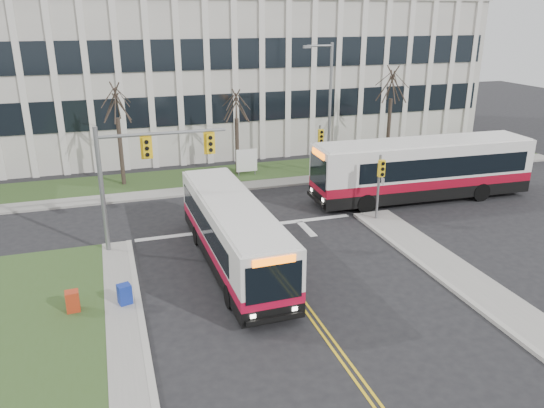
{
  "coord_description": "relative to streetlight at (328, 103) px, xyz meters",
  "views": [
    {
      "loc": [
        -6.88,
        -17.72,
        10.98
      ],
      "look_at": [
        0.74,
        6.09,
        2.0
      ],
      "focal_mm": 35.0,
      "sensor_mm": 36.0,
      "label": 1
    }
  ],
  "objects": [
    {
      "name": "newspaper_box_red",
      "position": [
        -16.77,
        -14.46,
        -4.72
      ],
      "size": [
        0.52,
        0.48,
        0.95
      ],
      "primitive_type": "cube",
      "rotation": [
        0.0,
        0.0,
        0.05
      ],
      "color": "#AB3016",
      "rests_on": "ground"
    },
    {
      "name": "building_lawn",
      "position": [
        -3.03,
        1.8,
        -5.13
      ],
      "size": [
        44.0,
        5.0,
        0.12
      ],
      "primitive_type": "cube",
      "color": "#344D21",
      "rests_on": "ground"
    },
    {
      "name": "directory_sign",
      "position": [
        -5.53,
        1.3,
        -4.02
      ],
      "size": [
        1.5,
        0.12,
        2.0
      ],
      "color": "slate",
      "rests_on": "ground"
    },
    {
      "name": "streetlight",
      "position": [
        0.0,
        0.0,
        0.0
      ],
      "size": [
        2.15,
        0.25,
        9.2
      ],
      "color": "slate",
      "rests_on": "ground"
    },
    {
      "name": "tree_mid",
      "position": [
        -6.03,
        2.0,
        -0.31
      ],
      "size": [
        1.8,
        1.8,
        6.82
      ],
      "color": "#42352B",
      "rests_on": "ground"
    },
    {
      "name": "mast_arm_signal",
      "position": [
        -13.65,
        -9.04,
        -0.94
      ],
      "size": [
        6.11,
        0.38,
        6.2
      ],
      "color": "slate",
      "rests_on": "ground"
    },
    {
      "name": "bus_main",
      "position": [
        -9.84,
        -12.22,
        -3.67
      ],
      "size": [
        2.71,
        11.45,
        3.04
      ],
      "primitive_type": null,
      "rotation": [
        0.0,
        0.0,
        0.02
      ],
      "color": "silver",
      "rests_on": "ground"
    },
    {
      "name": "bus_cross",
      "position": [
        3.57,
        -6.7,
        -3.36
      ],
      "size": [
        13.83,
        3.48,
        3.66
      ],
      "primitive_type": null,
      "rotation": [
        0.0,
        0.0,
        -1.61
      ],
      "color": "silver",
      "rests_on": "ground"
    },
    {
      "name": "tree_right",
      "position": [
        5.97,
        1.8,
        0.71
      ],
      "size": [
        1.8,
        1.8,
        8.25
      ],
      "color": "#42352B",
      "rests_on": "ground"
    },
    {
      "name": "signal_pole_near",
      "position": [
        -0.83,
        -9.3,
        -2.69
      ],
      "size": [
        0.34,
        0.39,
        3.8
      ],
      "color": "slate",
      "rests_on": "ground"
    },
    {
      "name": "office_building",
      "position": [
        -3.03,
        13.8,
        0.81
      ],
      "size": [
        40.0,
        16.0,
        12.0
      ],
      "primitive_type": "cube",
      "color": "beige",
      "rests_on": "ground"
    },
    {
      "name": "sidewalk_east",
      "position": [
        -0.53,
        -21.2,
        -5.12
      ],
      "size": [
        2.0,
        26.0,
        0.14
      ],
      "primitive_type": "cube",
      "color": "#9E9B93",
      "rests_on": "ground"
    },
    {
      "name": "signal_pole_far",
      "position": [
        -0.83,
        -0.8,
        -2.69
      ],
      "size": [
        0.34,
        0.39,
        3.8
      ],
      "color": "slate",
      "rests_on": "ground"
    },
    {
      "name": "tree_left",
      "position": [
        -14.03,
        1.8,
        0.32
      ],
      "size": [
        1.8,
        1.8,
        7.7
      ],
      "color": "#42352B",
      "rests_on": "ground"
    },
    {
      "name": "sidewalk_cross",
      "position": [
        -3.03,
        -1.0,
        -5.12
      ],
      "size": [
        44.0,
        1.6,
        0.14
      ],
      "primitive_type": "cube",
      "color": "#9E9B93",
      "rests_on": "ground"
    },
    {
      "name": "newspaper_box_blue",
      "position": [
        -14.83,
        -14.52,
        -4.72
      ],
      "size": [
        0.6,
        0.56,
        0.95
      ],
      "primitive_type": "cube",
      "rotation": [
        0.0,
        0.0,
        0.26
      ],
      "color": "navy",
      "rests_on": "ground"
    },
    {
      "name": "ground",
      "position": [
        -8.03,
        -16.2,
        -5.19
      ],
      "size": [
        120.0,
        120.0,
        0.0
      ],
      "primitive_type": "plane",
      "color": "black",
      "rests_on": "ground"
    }
  ]
}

